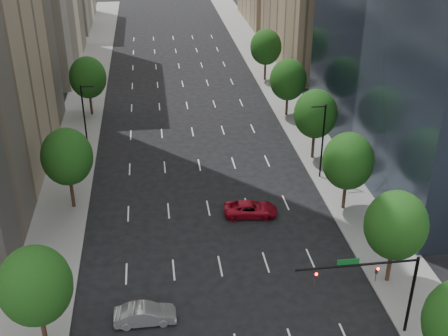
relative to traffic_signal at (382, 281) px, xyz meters
name	(u,v)px	position (x,y,z in m)	size (l,w,h in m)	color
sidewalk_left	(68,172)	(-26.03, 30.00, -5.10)	(6.00, 200.00, 0.15)	slate
sidewalk_right	(324,157)	(4.97, 30.00, -5.10)	(6.00, 200.00, 0.15)	slate
tree_right_1	(396,225)	(3.47, 6.00, 0.58)	(5.20, 5.20, 8.75)	#382316
tree_right_2	(348,161)	(3.47, 18.00, 0.43)	(5.20, 5.20, 8.61)	#382316
tree_right_3	(316,114)	(3.47, 30.00, 0.72)	(5.20, 5.20, 8.89)	#382316
tree_right_4	(288,80)	(3.47, 44.00, 0.29)	(5.20, 5.20, 8.46)	#382316
tree_right_5	(266,47)	(3.47, 60.00, 0.58)	(5.20, 5.20, 8.75)	#382316
tree_left_0	(35,286)	(-24.53, 2.00, 0.58)	(5.20, 5.20, 8.75)	#382316
tree_left_1	(67,157)	(-24.53, 22.00, 0.79)	(5.20, 5.20, 8.97)	#382316
tree_left_2	(88,78)	(-24.53, 48.00, 0.50)	(5.20, 5.20, 8.68)	#382316
streetlight_rn	(322,140)	(2.91, 25.00, -0.33)	(1.70, 0.20, 9.00)	black
streetlight_ln	(85,118)	(-23.96, 35.00, -0.33)	(1.70, 0.20, 9.00)	black
traffic_signal	(382,281)	(0.00, 0.00, 0.00)	(9.12, 0.40, 7.38)	black
car_silver	(145,314)	(-17.23, 3.68, -4.38)	(1.68, 4.81, 1.58)	gray
car_red_far	(251,209)	(-6.35, 18.03, -4.41)	(2.52, 5.47, 1.52)	maroon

